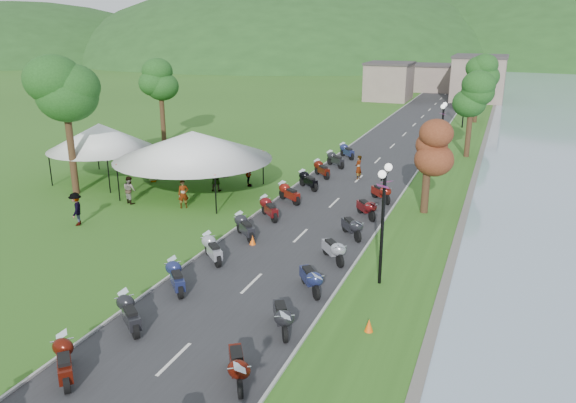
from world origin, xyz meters
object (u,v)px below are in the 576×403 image
(vendor_tent_main, at_px, (194,162))
(pedestrian_b, at_px, (131,203))
(pedestrian_a, at_px, (184,208))
(pedestrian_c, at_px, (78,225))

(vendor_tent_main, bearing_deg, pedestrian_b, -124.88)
(pedestrian_a, xyz_separation_m, pedestrian_b, (-3.52, -0.39, 0.00))
(vendor_tent_main, height_order, pedestrian_c, vendor_tent_main)
(pedestrian_a, distance_m, pedestrian_c, 6.04)
(pedestrian_b, bearing_deg, vendor_tent_main, -100.71)
(pedestrian_c, bearing_deg, pedestrian_a, 111.08)
(pedestrian_a, bearing_deg, pedestrian_b, 145.79)
(pedestrian_b, xyz_separation_m, pedestrian_c, (-0.29, -4.30, 0.00))
(vendor_tent_main, height_order, pedestrian_b, vendor_tent_main)
(pedestrian_b, bearing_deg, pedestrian_c, 110.30)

